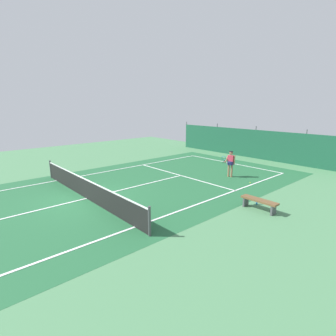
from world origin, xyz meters
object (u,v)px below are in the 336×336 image
tennis_net (86,189)px  water_bottle (257,202)px  tennis_player (230,162)px  parked_car (252,144)px  tennis_ball_near_player (250,183)px  courtside_bench (259,202)px

tennis_net → water_bottle: size_ratio=42.17×
tennis_player → water_bottle: bearing=127.4°
tennis_net → parked_car: bearing=95.1°
tennis_net → tennis_player: tennis_player is taller
tennis_net → water_bottle: 8.07m
tennis_ball_near_player → courtside_bench: 4.09m
parked_car → tennis_player: bearing=-67.9°
tennis_ball_near_player → water_bottle: 3.38m
courtside_bench → tennis_player: bearing=138.6°
tennis_ball_near_player → courtside_bench: (2.42, -3.28, 0.34)m
parked_car → courtside_bench: bearing=-58.8°
tennis_net → tennis_ball_near_player: size_ratio=153.33×
tennis_ball_near_player → water_bottle: size_ratio=0.28×
tennis_net → water_bottle: bearing=43.1°
tennis_net → courtside_bench: (6.31, 4.95, -0.14)m
courtside_bench → water_bottle: bearing=126.9°
tennis_ball_near_player → water_bottle: bearing=-53.7°
tennis_player → tennis_ball_near_player: 1.91m
tennis_player → parked_car: (-3.78, 8.78, -0.12)m
tennis_net → tennis_ball_near_player: (3.89, 8.23, -0.48)m
tennis_ball_near_player → parked_car: 10.60m
parked_car → water_bottle: (7.42, -11.79, -0.72)m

